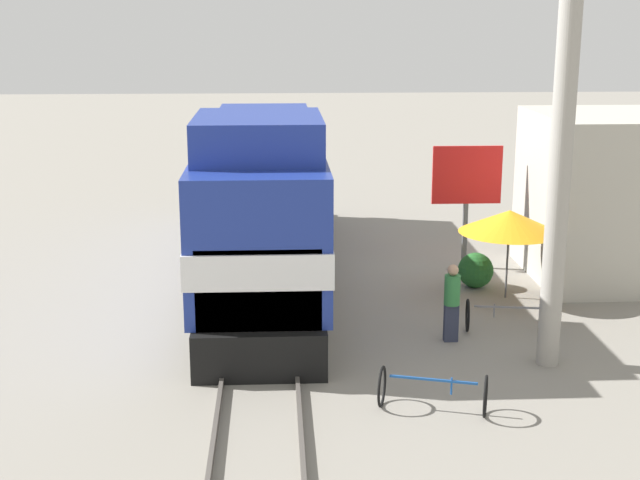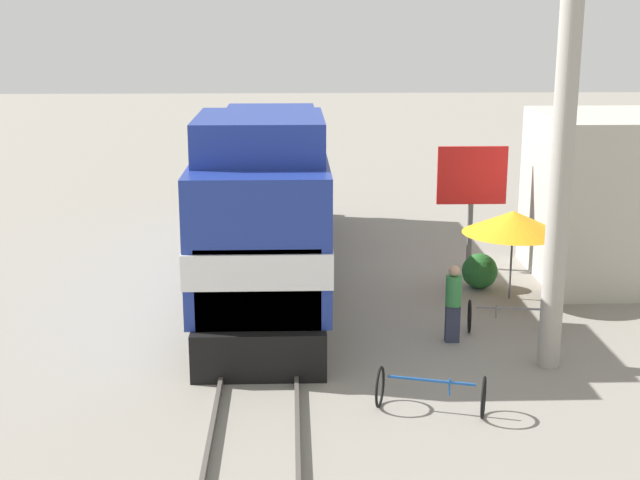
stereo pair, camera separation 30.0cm
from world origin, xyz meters
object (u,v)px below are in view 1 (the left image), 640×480
(bicycle_spare, at_px, (433,391))
(vendor_umbrella, at_px, (509,221))
(locomotive, at_px, (262,202))
(person_bystander, at_px, (452,300))
(billboard_sign, at_px, (467,181))
(utility_pole, at_px, (566,75))
(bicycle, at_px, (508,316))

(bicycle_spare, bearing_deg, vendor_umbrella, -8.60)
(vendor_umbrella, bearing_deg, locomotive, 162.01)
(vendor_umbrella, relative_size, person_bystander, 1.44)
(billboard_sign, relative_size, bicycle_spare, 1.68)
(locomotive, relative_size, billboard_sign, 4.39)
(utility_pole, height_order, bicycle_spare, utility_pole)
(locomotive, height_order, utility_pole, utility_pole)
(vendor_umbrella, xyz_separation_m, bicycle, (-0.59, -2.47, -1.56))
(locomotive, bearing_deg, bicycle_spare, -69.67)
(utility_pole, xyz_separation_m, billboard_sign, (-0.23, 7.06, -3.31))
(locomotive, xyz_separation_m, bicycle_spare, (3.08, -8.32, -1.68))
(bicycle, bearing_deg, vendor_umbrella, 174.95)
(bicycle_spare, bearing_deg, utility_pole, -36.16)
(vendor_umbrella, bearing_deg, person_bystander, -123.74)
(utility_pole, relative_size, person_bystander, 6.66)
(utility_pole, bearing_deg, billboard_sign, 91.86)
(billboard_sign, bearing_deg, utility_pole, -88.14)
(utility_pole, xyz_separation_m, vendor_umbrella, (0.25, 4.29, -3.80))
(vendor_umbrella, relative_size, billboard_sign, 0.73)
(locomotive, xyz_separation_m, vendor_umbrella, (6.02, -1.95, -0.13))
(locomotive, height_order, bicycle, locomotive)
(utility_pole, bearing_deg, person_bystander, 141.06)
(utility_pole, height_order, bicycle, utility_pole)
(bicycle, bearing_deg, person_bystander, -63.59)
(utility_pole, relative_size, billboard_sign, 3.36)
(billboard_sign, relative_size, person_bystander, 1.98)
(locomotive, relative_size, bicycle, 7.78)
(person_bystander, distance_m, bicycle_spare, 3.63)
(vendor_umbrella, xyz_separation_m, bicycle_spare, (-2.94, -6.37, -1.56))
(locomotive, bearing_deg, vendor_umbrella, -17.99)
(person_bystander, xyz_separation_m, bicycle_spare, (-0.99, -3.45, -0.54))
(vendor_umbrella, bearing_deg, bicycle, -103.42)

